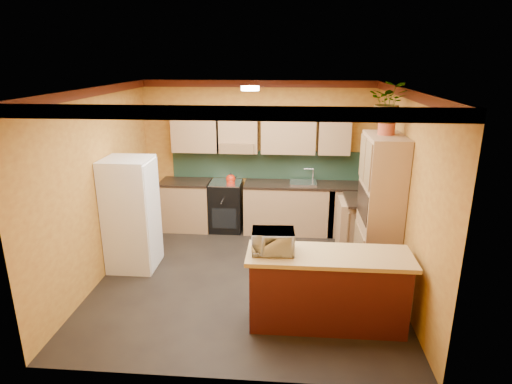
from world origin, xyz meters
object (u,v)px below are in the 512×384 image
pantry (380,210)px  stove (226,206)px  base_cabinets_back (260,208)px  fridge (131,214)px  microwave (273,241)px  breakfast_bar (327,292)px

pantry → stove: bearing=145.3°
pantry → base_cabinets_back: bearing=137.0°
fridge → microwave: (2.16, -1.29, 0.21)m
base_cabinets_back → pantry: 2.53m
fridge → base_cabinets_back: bearing=41.4°
stove → fridge: 2.02m
breakfast_bar → pantry: bearing=56.9°
pantry → breakfast_bar: (-0.79, -1.21, -0.61)m
breakfast_bar → microwave: bearing=180.0°
breakfast_bar → microwave: (-0.65, 0.00, 0.62)m
stove → microwave: 3.10m
base_cabinets_back → pantry: pantry is taller
stove → fridge: (-1.18, -1.59, 0.39)m
stove → breakfast_bar: 3.31m
stove → microwave: size_ratio=1.88×
microwave → base_cabinets_back: bearing=94.1°
stove → pantry: bearing=-34.7°
base_cabinets_back → breakfast_bar: same height
pantry → microwave: size_ratio=4.35×
breakfast_bar → base_cabinets_back: bearing=109.3°
fridge → breakfast_bar: (2.81, -1.29, -0.41)m
breakfast_bar → stove: bearing=119.5°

